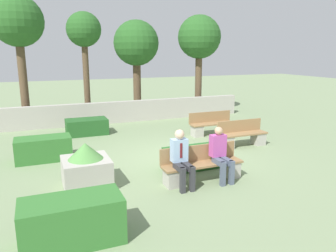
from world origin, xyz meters
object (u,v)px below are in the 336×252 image
at_px(person_seated_man, 181,156).
at_px(person_seated_woman, 220,152).
at_px(tree_center_right, 136,45).
at_px(bench_left_side, 212,126).
at_px(tree_rightmost, 199,39).
at_px(bench_right_side, 242,137).
at_px(planter_corner_left, 86,167).
at_px(tree_leftmost, 18,24).
at_px(tree_center_left, 84,33).
at_px(bench_front, 202,167).

bearing_deg(person_seated_man, person_seated_woman, -0.25).
xyz_separation_m(person_seated_man, tree_center_right, (1.79, 9.26, 2.70)).
distance_m(bench_left_side, tree_rightmost, 5.90).
xyz_separation_m(bench_right_side, person_seated_man, (-3.31, -2.31, 0.43)).
relative_size(bench_right_side, person_seated_woman, 1.29).
bearing_deg(bench_left_side, tree_center_right, 111.63).
distance_m(person_seated_man, planter_corner_left, 2.24).
height_order(tree_leftmost, tree_center_left, tree_leftmost).
relative_size(bench_front, tree_leftmost, 0.38).
height_order(person_seated_man, tree_rightmost, tree_rightmost).
height_order(person_seated_woman, tree_center_right, tree_center_right).
height_order(bench_right_side, tree_leftmost, tree_leftmost).
bearing_deg(planter_corner_left, tree_rightmost, 48.00).
distance_m(person_seated_woman, tree_leftmost, 10.21).
bearing_deg(tree_center_left, tree_rightmost, -1.01).
relative_size(bench_left_side, tree_leftmost, 0.33).
distance_m(bench_front, person_seated_man, 0.76).
bearing_deg(tree_center_right, person_seated_man, -100.92).
xyz_separation_m(tree_leftmost, tree_center_right, (5.20, 0.77, -0.76)).
relative_size(bench_left_side, tree_center_left, 0.37).
bearing_deg(tree_center_right, bench_left_side, -75.15).
distance_m(bench_front, person_seated_woman, 0.59).
relative_size(bench_front, tree_center_right, 0.44).
bearing_deg(tree_leftmost, bench_front, -64.20).
relative_size(planter_corner_left, tree_center_right, 0.23).
bearing_deg(tree_center_right, planter_corner_left, -114.55).
height_order(person_seated_man, person_seated_woman, person_seated_man).
height_order(bench_left_side, tree_rightmost, tree_rightmost).
relative_size(planter_corner_left, tree_center_left, 0.22).
bearing_deg(tree_rightmost, bench_left_side, -110.88).
bearing_deg(tree_leftmost, tree_center_left, 3.45).
bearing_deg(tree_leftmost, bench_right_side, -42.62).
bearing_deg(planter_corner_left, person_seated_man, -22.90).
distance_m(planter_corner_left, tree_rightmost, 10.85).
distance_m(bench_left_side, tree_center_left, 7.03).
bearing_deg(bench_front, tree_rightmost, 63.20).
bearing_deg(tree_rightmost, bench_front, -116.80).
xyz_separation_m(planter_corner_left, tree_rightmost, (6.92, 7.69, 3.29)).
xyz_separation_m(bench_left_side, planter_corner_left, (-5.21, -3.21, 0.14)).
bearing_deg(bench_front, planter_corner_left, 164.81).
xyz_separation_m(bench_front, tree_center_left, (-1.41, 8.51, 3.57)).
bearing_deg(bench_left_side, person_seated_woman, -110.72).
height_order(person_seated_woman, tree_leftmost, tree_leftmost).
height_order(bench_left_side, tree_center_left, tree_center_left).
bearing_deg(bench_front, person_seated_woman, -18.95).
height_order(planter_corner_left, tree_leftmost, tree_leftmost).
distance_m(person_seated_woman, planter_corner_left, 3.22).
xyz_separation_m(bench_right_side, person_seated_woman, (-2.27, -2.31, 0.41)).
bearing_deg(bench_left_side, tree_center_left, 137.56).
xyz_separation_m(bench_left_side, tree_center_right, (-1.38, 5.19, 3.12)).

